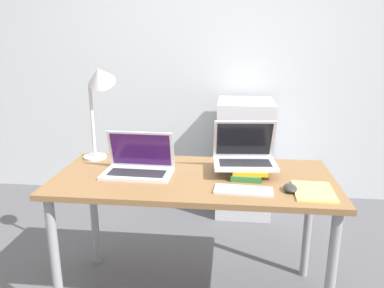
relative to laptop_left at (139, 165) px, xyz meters
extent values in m
cube|color=silver|center=(0.31, 1.59, 0.53)|extent=(8.00, 0.05, 2.70)
cube|color=brown|center=(0.31, -0.01, -0.06)|extent=(1.51, 0.69, 0.03)
cylinder|color=gray|center=(-0.39, -0.29, -0.45)|extent=(0.05, 0.05, 0.74)
cylinder|color=gray|center=(1.00, -0.29, -0.45)|extent=(0.05, 0.05, 0.74)
cylinder|color=gray|center=(-0.39, 0.28, -0.45)|extent=(0.05, 0.05, 0.74)
cylinder|color=gray|center=(1.00, 0.28, -0.45)|extent=(0.05, 0.05, 0.74)
cube|color=silver|center=(0.00, -0.03, -0.04)|extent=(0.38, 0.23, 0.02)
cube|color=#232328|center=(0.00, -0.04, -0.03)|extent=(0.31, 0.12, 0.00)
cube|color=silver|center=(0.00, 0.06, 0.08)|extent=(0.38, 0.07, 0.21)
cube|color=#381451|center=(0.00, 0.05, 0.07)|extent=(0.34, 0.06, 0.19)
cube|color=#33753D|center=(0.59, 0.04, -0.03)|extent=(0.17, 0.26, 0.03)
cube|color=gold|center=(0.61, 0.03, 0.00)|extent=(0.18, 0.22, 0.02)
cube|color=silver|center=(0.58, 0.05, 0.01)|extent=(0.36, 0.27, 0.02)
cube|color=#232328|center=(0.58, 0.04, 0.02)|extent=(0.29, 0.15, 0.00)
cube|color=silver|center=(0.58, 0.12, 0.13)|extent=(0.35, 0.12, 0.23)
cube|color=black|center=(0.58, 0.12, 0.13)|extent=(0.31, 0.11, 0.20)
cube|color=silver|center=(0.57, -0.20, -0.04)|extent=(0.29, 0.13, 0.01)
cube|color=silver|center=(0.57, -0.20, -0.03)|extent=(0.27, 0.11, 0.00)
ellipsoid|color=#2D2D2D|center=(0.80, -0.17, -0.03)|extent=(0.07, 0.10, 0.03)
cube|color=#EFE066|center=(0.91, -0.17, -0.04)|extent=(0.20, 0.25, 0.01)
cylinder|color=silver|center=(-0.34, 0.24, -0.04)|extent=(0.14, 0.14, 0.01)
cylinder|color=silver|center=(-0.34, 0.24, 0.19)|extent=(0.02, 0.02, 0.45)
cone|color=silver|center=(-0.26, 0.20, 0.47)|extent=(0.16, 0.19, 0.17)
cube|color=silver|center=(0.62, 1.23, -0.32)|extent=(0.46, 0.52, 0.99)
cube|color=#4C4C51|center=(0.76, 0.96, -0.28)|extent=(0.02, 0.02, 0.49)
camera|label=1|loc=(0.50, -1.91, 0.68)|focal=35.00mm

